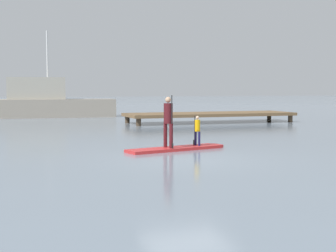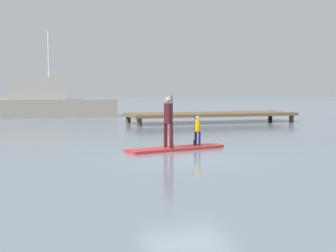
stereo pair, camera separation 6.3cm
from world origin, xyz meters
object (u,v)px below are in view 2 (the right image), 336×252
(fishing_boat_white_large, at_px, (49,102))
(paddler_adult, at_px, (168,119))
(paddleboard_near, at_px, (177,149))
(paddler_child_solo, at_px, (197,129))

(fishing_boat_white_large, bearing_deg, paddler_adult, -84.73)
(paddleboard_near, relative_size, fishing_boat_white_large, 0.39)
(paddler_adult, bearing_deg, paddler_child_solo, 14.72)
(paddler_adult, height_order, fishing_boat_white_large, fishing_boat_white_large)
(paddler_child_solo, xyz_separation_m, fishing_boat_white_large, (-3.14, 21.12, 0.40))
(paddleboard_near, xyz_separation_m, paddler_child_solo, (0.84, 0.22, 0.62))
(paddler_child_solo, bearing_deg, paddleboard_near, -165.32)
(paddler_adult, distance_m, fishing_boat_white_large, 21.52)
(paddler_adult, distance_m, paddler_child_solo, 1.27)
(paddler_adult, xyz_separation_m, paddler_child_solo, (1.17, 0.31, -0.40))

